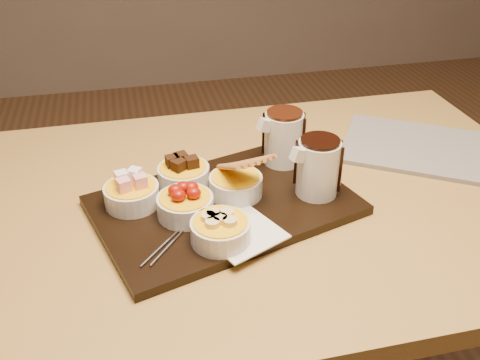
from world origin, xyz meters
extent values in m
cube|color=#AD8540|center=(0.00, 0.00, 0.73)|extent=(1.20, 0.80, 0.04)
cylinder|color=#AD8540|center=(-0.54, 0.34, 0.35)|extent=(0.06, 0.06, 0.71)
cylinder|color=#AD8540|center=(0.54, 0.34, 0.35)|extent=(0.06, 0.06, 0.71)
cube|color=black|center=(-0.08, -0.03, 0.76)|extent=(0.53, 0.42, 0.02)
cube|color=white|center=(-0.07, -0.14, 0.77)|extent=(0.16, 0.16, 0.00)
cylinder|color=silver|center=(-0.24, 0.00, 0.79)|extent=(0.10, 0.10, 0.04)
cylinder|color=silver|center=(-0.14, 0.04, 0.79)|extent=(0.10, 0.10, 0.04)
cylinder|color=silver|center=(-0.15, -0.06, 0.79)|extent=(0.10, 0.10, 0.04)
cylinder|color=silver|center=(-0.05, -0.02, 0.79)|extent=(0.10, 0.10, 0.04)
cylinder|color=silver|center=(-0.11, -0.15, 0.79)|extent=(0.10, 0.10, 0.04)
cylinder|color=silver|center=(0.10, -0.04, 0.82)|extent=(0.10, 0.10, 0.11)
cylinder|color=silver|center=(0.07, 0.08, 0.82)|extent=(0.10, 0.10, 0.11)
cube|color=beige|center=(0.38, 0.10, 0.76)|extent=(0.38, 0.36, 0.01)
camera|label=1|loc=(-0.23, -0.84, 1.32)|focal=40.00mm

